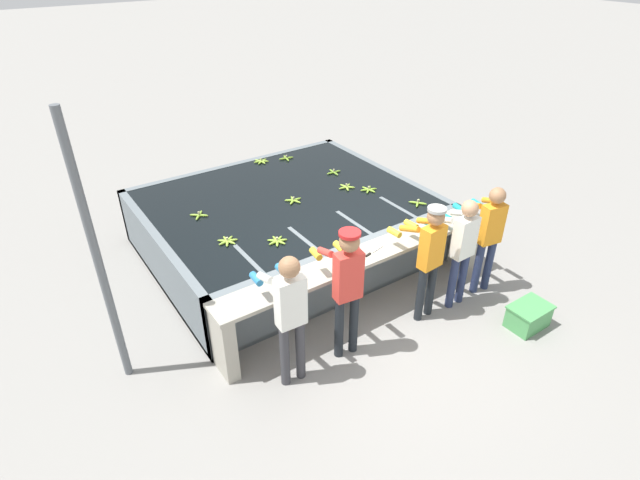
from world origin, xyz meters
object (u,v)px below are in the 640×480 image
(banana_bunch_floating_0, at_px, (261,161))
(banana_bunch_floating_6, at_px, (293,200))
(banana_bunch_floating_2, at_px, (199,215))
(support_post_left, at_px, (98,260))
(banana_bunch_floating_3, at_px, (369,189))
(knife_0, at_px, (371,253))
(banana_bunch_floating_1, at_px, (227,241))
(banana_bunch_floating_9, at_px, (286,158))
(worker_1, at_px, (347,281))
(worker_2, at_px, (429,252))
(banana_bunch_floating_4, at_px, (346,187))
(worker_0, at_px, (289,309))
(worker_4, at_px, (488,230))
(banana_bunch_floating_7, at_px, (418,203))
(worker_3, at_px, (461,244))
(crate, at_px, (528,316))
(banana_bunch_floating_5, at_px, (334,172))
(banana_bunch_floating_8, at_px, (277,241))

(banana_bunch_floating_0, bearing_deg, banana_bunch_floating_6, -101.51)
(banana_bunch_floating_2, relative_size, support_post_left, 0.07)
(banana_bunch_floating_3, bearing_deg, knife_0, -127.96)
(banana_bunch_floating_1, height_order, banana_bunch_floating_9, same)
(banana_bunch_floating_1, bearing_deg, banana_bunch_floating_2, 91.99)
(banana_bunch_floating_3, bearing_deg, banana_bunch_floating_2, 164.36)
(banana_bunch_floating_3, bearing_deg, worker_1, -134.49)
(worker_2, xyz_separation_m, banana_bunch_floating_4, (0.38, 2.24, -0.07))
(banana_bunch_floating_1, distance_m, banana_bunch_floating_6, 1.46)
(banana_bunch_floating_3, distance_m, banana_bunch_floating_4, 0.37)
(worker_0, distance_m, banana_bunch_floating_6, 2.73)
(worker_0, xyz_separation_m, worker_4, (3.16, -0.05, -0.04))
(banana_bunch_floating_0, xyz_separation_m, banana_bunch_floating_7, (1.19, -2.81, 0.00))
(banana_bunch_floating_6, bearing_deg, support_post_left, -159.27)
(banana_bunch_floating_3, bearing_deg, banana_bunch_floating_6, 163.51)
(knife_0, bearing_deg, worker_1, -148.33)
(worker_3, relative_size, banana_bunch_floating_7, 6.66)
(banana_bunch_floating_4, relative_size, crate, 0.50)
(worker_4, distance_m, banana_bunch_floating_3, 2.06)
(worker_2, bearing_deg, banana_bunch_floating_6, 104.00)
(banana_bunch_floating_1, distance_m, support_post_left, 1.90)
(banana_bunch_floating_2, distance_m, knife_0, 2.63)
(banana_bunch_floating_1, xyz_separation_m, crate, (2.94, -2.76, -0.77))
(banana_bunch_floating_6, height_order, crate, banana_bunch_floating_6)
(worker_0, distance_m, worker_4, 3.16)
(worker_1, distance_m, support_post_left, 2.65)
(banana_bunch_floating_0, xyz_separation_m, crate, (1.23, -4.95, -0.77))
(worker_4, distance_m, banana_bunch_floating_5, 2.92)
(knife_0, relative_size, crate, 0.63)
(banana_bunch_floating_3, xyz_separation_m, banana_bunch_floating_7, (0.33, -0.79, 0.00))
(banana_bunch_floating_1, bearing_deg, banana_bunch_floating_9, 43.61)
(worker_0, bearing_deg, support_post_left, 143.61)
(banana_bunch_floating_2, relative_size, banana_bunch_floating_7, 0.99)
(worker_2, bearing_deg, banana_bunch_floating_4, 80.31)
(worker_2, distance_m, support_post_left, 3.85)
(banana_bunch_floating_3, bearing_deg, worker_2, -107.54)
(worker_0, distance_m, banana_bunch_floating_3, 3.31)
(worker_1, distance_m, banana_bunch_floating_1, 1.89)
(banana_bunch_floating_3, bearing_deg, worker_4, -76.34)
(banana_bunch_floating_2, xyz_separation_m, support_post_left, (-1.64, -1.52, 0.66))
(banana_bunch_floating_8, relative_size, banana_bunch_floating_9, 1.00)
(banana_bunch_floating_1, bearing_deg, banana_bunch_floating_0, 52.09)
(banana_bunch_floating_1, bearing_deg, worker_1, -69.46)
(worker_4, height_order, banana_bunch_floating_3, worker_4)
(support_post_left, bearing_deg, banana_bunch_floating_5, 21.77)
(worker_4, bearing_deg, banana_bunch_floating_8, 149.78)
(worker_2, relative_size, banana_bunch_floating_0, 5.91)
(banana_bunch_floating_4, height_order, banana_bunch_floating_9, same)
(banana_bunch_floating_1, distance_m, banana_bunch_floating_3, 2.57)
(worker_4, bearing_deg, support_post_left, 165.68)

